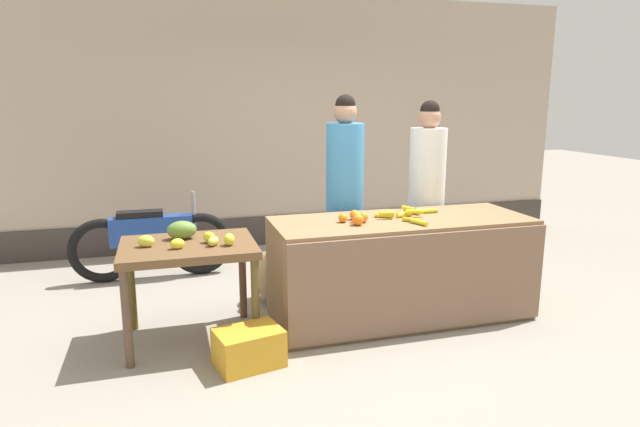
{
  "coord_description": "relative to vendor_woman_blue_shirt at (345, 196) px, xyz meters",
  "views": [
    {
      "loc": [
        -1.45,
        -3.96,
        1.81
      ],
      "look_at": [
        -0.25,
        0.15,
        0.89
      ],
      "focal_mm": 30.39,
      "sensor_mm": 36.0,
      "label": 1
    }
  ],
  "objects": [
    {
      "name": "parked_motorcycle",
      "position": [
        -1.73,
        0.94,
        -0.53
      ],
      "size": [
        1.6,
        0.18,
        0.88
      ],
      "color": "black",
      "rests_on": "ground"
    },
    {
      "name": "banana_bunch_pile",
      "position": [
        0.33,
        -0.62,
        -0.06
      ],
      "size": [
        0.59,
        0.53,
        0.07
      ],
      "color": "yellow",
      "rests_on": "fruit_stall_counter"
    },
    {
      "name": "vendor_woman_blue_shirt",
      "position": [
        0.0,
        0.0,
        0.0
      ],
      "size": [
        0.34,
        0.34,
        1.84
      ],
      "color": "#33333D",
      "rests_on": "ground"
    },
    {
      "name": "vendor_woman_white_shirt",
      "position": [
        0.81,
        -0.04,
        -0.03
      ],
      "size": [
        0.34,
        0.34,
        1.78
      ],
      "color": "#33333D",
      "rests_on": "ground"
    },
    {
      "name": "orange_pile",
      "position": [
        -0.14,
        -0.69,
        -0.05
      ],
      "size": [
        0.23,
        0.28,
        0.09
      ],
      "color": "orange",
      "rests_on": "fruit_stall_counter"
    },
    {
      "name": "produce_crate",
      "position": [
        -1.08,
        -1.17,
        -0.8
      ],
      "size": [
        0.5,
        0.41,
        0.26
      ],
      "primitive_type": "cube",
      "rotation": [
        0.0,
        0.0,
        0.22
      ],
      "color": "gold",
      "rests_on": "ground"
    },
    {
      "name": "mango_papaya_pile",
      "position": [
        -1.44,
        -0.59,
        -0.11
      ],
      "size": [
        0.69,
        0.41,
        0.14
      ],
      "color": "yellow",
      "rests_on": "side_table_wooden"
    },
    {
      "name": "market_wall_back",
      "position": [
        -0.13,
        2.01,
        0.55
      ],
      "size": [
        7.55,
        0.23,
        3.01
      ],
      "color": "tan",
      "rests_on": "ground"
    },
    {
      "name": "fruit_stall_counter",
      "position": [
        0.28,
        -0.66,
        -0.51
      ],
      "size": [
        2.12,
        0.83,
        0.84
      ],
      "color": "olive",
      "rests_on": "ground"
    },
    {
      "name": "ground_plane",
      "position": [
        -0.13,
        -0.65,
        -0.93
      ],
      "size": [
        24.0,
        24.0,
        0.0
      ],
      "primitive_type": "plane",
      "color": "gray"
    },
    {
      "name": "produce_sack",
      "position": [
        -0.7,
        -0.03,
        -0.69
      ],
      "size": [
        0.37,
        0.41,
        0.47
      ],
      "primitive_type": "ellipsoid",
      "rotation": [
        0.0,
        0.0,
        1.37
      ],
      "color": "tan",
      "rests_on": "ground"
    },
    {
      "name": "side_table_wooden",
      "position": [
        -1.43,
        -0.65,
        -0.27
      ],
      "size": [
        0.97,
        0.75,
        0.76
      ],
      "color": "brown",
      "rests_on": "ground"
    }
  ]
}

